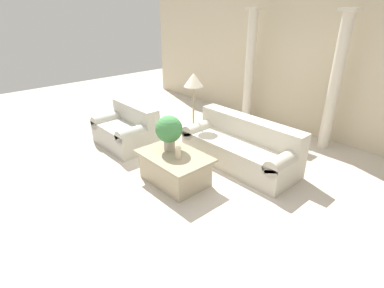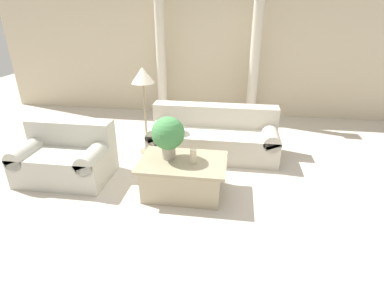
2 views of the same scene
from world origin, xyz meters
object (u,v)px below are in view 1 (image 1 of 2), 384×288
sofa_long (241,147)px  coffee_table (175,168)px  floor_lamp (194,85)px  loveseat (127,129)px  potted_plant (169,130)px

sofa_long → coffee_table: (-0.31, -1.28, -0.08)m
sofa_long → floor_lamp: 1.49m
loveseat → potted_plant: 1.67m
sofa_long → floor_lamp: size_ratio=1.44×
coffee_table → potted_plant: (-0.20, 0.06, 0.59)m
coffee_table → floor_lamp: (-0.85, 1.18, 1.02)m
sofa_long → potted_plant: size_ratio=3.70×
floor_lamp → loveseat: bearing=-133.8°
sofa_long → potted_plant: 1.42m
loveseat → coffee_table: (1.79, -0.19, -0.09)m
sofa_long → floor_lamp: bearing=-174.9°
sofa_long → loveseat: bearing=-152.6°
loveseat → potted_plant: potted_plant is taller
potted_plant → floor_lamp: bearing=120.0°
coffee_table → potted_plant: 0.62m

